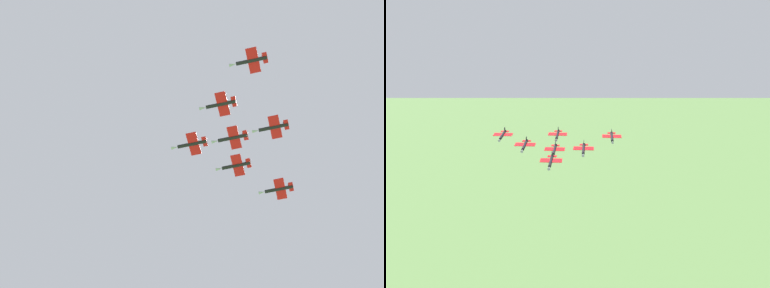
# 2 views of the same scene
# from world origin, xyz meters

# --- Properties ---
(jet_lead) EXTENTS (12.37, 9.70, 2.66)m
(jet_lead) POSITION_xyz_m (12.15, 5.81, 217.81)
(jet_lead) COLOR black
(jet_port_inner) EXTENTS (12.37, 9.70, 2.66)m
(jet_port_inner) POSITION_xyz_m (6.42, 23.24, 217.66)
(jet_port_inner) COLOR black
(jet_starboard_inner) EXTENTS (12.37, 9.70, 2.66)m
(jet_starboard_inner) POSITION_xyz_m (-5.28, 0.08, 219.05)
(jet_starboard_inner) COLOR black
(jet_port_outer) EXTENTS (12.37, 9.70, 2.66)m
(jet_port_outer) POSITION_xyz_m (-0.59, 12.25, 216.47)
(jet_port_outer) COLOR black
(jet_starboard_outer) EXTENTS (12.37, 9.70, 2.66)m
(jet_starboard_outer) POSITION_xyz_m (0.69, 40.66, 218.35)
(jet_starboard_outer) COLOR black
(jet_center_rear) EXTENTS (12.37, 9.70, 2.66)m
(jet_center_rear) POSITION_xyz_m (-22.71, -5.64, 218.35)
(jet_center_rear) COLOR black
(jet_port_trail) EXTENTS (12.37, 9.70, 2.66)m
(jet_port_trail) POSITION_xyz_m (-13.32, 18.68, 217.94)
(jet_port_trail) COLOR black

